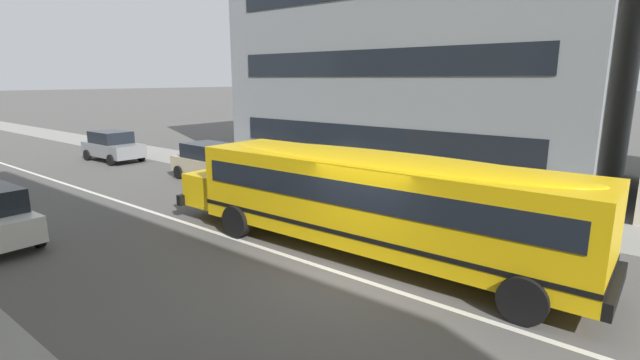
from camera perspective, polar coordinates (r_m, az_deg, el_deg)
ground_plane at (r=10.90m, az=4.05°, el=-11.86°), size 400.00×400.00×0.00m
sidewalk_far at (r=16.93m, az=18.19°, el=-3.53°), size 120.00×3.00×0.01m
lane_centreline at (r=10.90m, az=4.05°, el=-11.84°), size 110.00×0.16×0.01m
school_bus at (r=11.75m, az=5.92°, el=-1.82°), size 12.09×2.87×2.69m
parked_car_beige_by_hydrant at (r=21.34m, az=-13.38°, el=2.27°), size 3.95×1.97×1.64m
parked_car_grey_near_corner at (r=28.05m, az=-24.21°, el=3.88°), size 3.92×1.92×1.64m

